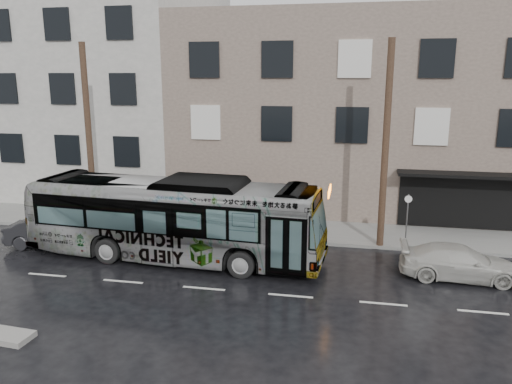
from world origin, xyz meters
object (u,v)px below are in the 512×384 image
at_px(sign_post, 407,221).
at_px(bus, 174,219).
at_px(utility_pole_front, 386,146).
at_px(white_sedan, 460,262).
at_px(dark_sedan, 55,232).
at_px(utility_pole_rear, 89,138).

distance_m(sign_post, bus, 10.19).
bearing_deg(utility_pole_front, bus, -160.58).
xyz_separation_m(white_sedan, dark_sedan, (-17.33, 0.24, 0.05)).
xyz_separation_m(sign_post, white_sedan, (1.73, -2.95, -0.70)).
height_order(utility_pole_rear, sign_post, utility_pole_rear).
height_order(sign_post, white_sedan, sign_post).
xyz_separation_m(utility_pole_front, white_sedan, (2.83, -2.95, -4.00)).
xyz_separation_m(utility_pole_rear, sign_post, (15.10, 0.00, -3.30)).
bearing_deg(utility_pole_rear, bus, -29.43).
xyz_separation_m(utility_pole_rear, white_sedan, (16.83, -2.95, -4.00)).
bearing_deg(dark_sedan, utility_pole_front, -85.47).
relative_size(utility_pole_rear, bus, 0.71).
height_order(utility_pole_front, sign_post, utility_pole_front).
xyz_separation_m(bus, dark_sedan, (-5.88, 0.32, -1.06)).
height_order(sign_post, dark_sedan, sign_post).
distance_m(sign_post, white_sedan, 3.50).
bearing_deg(white_sedan, sign_post, 32.10).
bearing_deg(bus, sign_post, -68.71).
bearing_deg(white_sedan, dark_sedan, 90.90).
relative_size(white_sedan, dark_sedan, 1.05).
bearing_deg(bus, dark_sedan, 90.83).
xyz_separation_m(utility_pole_front, sign_post, (1.10, 0.00, -3.30)).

